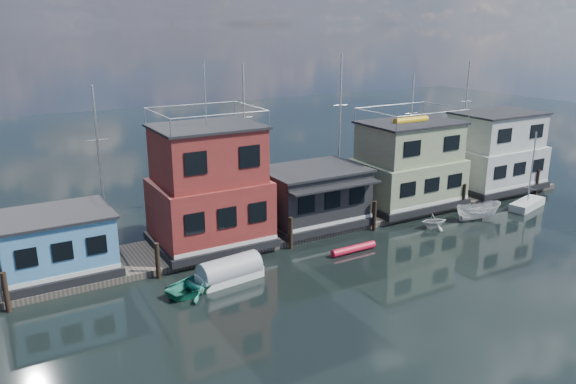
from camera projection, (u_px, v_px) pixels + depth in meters
ground at (434, 289)px, 31.63m from camera, size 160.00×160.00×0.00m
dock at (318, 223)px, 41.52m from camera, size 48.00×5.00×0.40m
houseboat_blue at (57, 244)px, 32.29m from camera, size 6.40×4.90×3.66m
houseboat_red at (209, 189)px, 36.31m from camera, size 7.40×5.90×11.86m
houseboat_dark at (313, 196)px, 40.63m from camera, size 7.40×6.10×4.06m
houseboat_green at (408, 165)px, 44.64m from camera, size 8.40×5.90×7.03m
houseboat_white at (494, 152)px, 49.45m from camera, size 8.40×5.90×6.66m
pilings at (336, 224)px, 38.78m from camera, size 42.28×0.28×2.20m
background_masts at (328, 133)px, 47.24m from camera, size 36.40×0.16×12.00m
motorboat at (478, 211)px, 42.62m from camera, size 3.85×2.43×1.39m
red_kayak at (353, 249)px, 36.64m from camera, size 3.34×0.54×0.49m
tarp_runabout at (230, 271)px, 32.53m from camera, size 3.98×1.95×1.56m
dinghy_teal at (198, 284)px, 31.40m from camera, size 4.46×3.75×0.79m
dinghy_white at (434, 221)px, 40.94m from camera, size 2.49×2.27×1.12m
day_sailer at (527, 203)px, 45.51m from camera, size 4.18×2.30×6.27m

